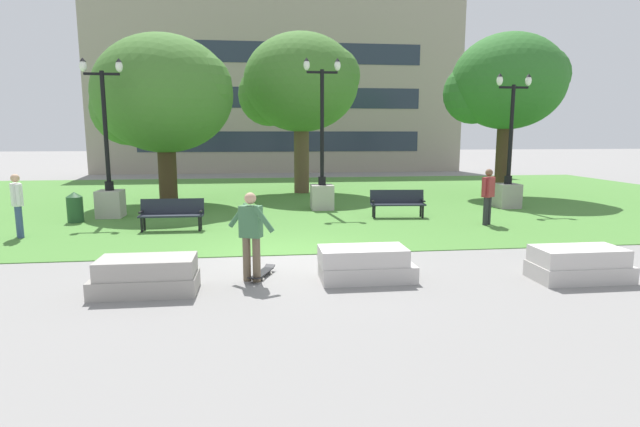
% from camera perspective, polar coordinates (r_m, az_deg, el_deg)
% --- Properties ---
extents(ground_plane, '(140.00, 140.00, 0.00)m').
position_cam_1_polar(ground_plane, '(11.60, -3.71, -4.81)').
color(ground_plane, gray).
extents(grass_lawn, '(40.00, 20.00, 0.02)m').
position_cam_1_polar(grass_lawn, '(21.43, -5.31, 1.67)').
color(grass_lawn, '#4C8438').
rests_on(grass_lawn, ground).
extents(concrete_block_center, '(1.80, 0.90, 0.64)m').
position_cam_1_polar(concrete_block_center, '(9.39, -19.24, -6.76)').
color(concrete_block_center, '#9E9991').
rests_on(concrete_block_center, ground).
extents(concrete_block_left, '(1.82, 0.90, 0.64)m').
position_cam_1_polar(concrete_block_left, '(9.68, 5.15, -5.79)').
color(concrete_block_left, '#BCB7B2').
rests_on(concrete_block_left, ground).
extents(concrete_block_right, '(1.80, 0.90, 0.64)m').
position_cam_1_polar(concrete_block_right, '(10.85, 27.47, -5.18)').
color(concrete_block_right, '#BCB7B2').
rests_on(concrete_block_right, ground).
extents(person_skateboarder, '(0.90, 0.79, 1.71)m').
position_cam_1_polar(person_skateboarder, '(9.49, -7.89, -2.06)').
color(person_skateboarder, brown).
rests_on(person_skateboarder, ground).
extents(skateboard, '(0.56, 1.02, 0.14)m').
position_cam_1_polar(skateboard, '(9.93, -6.66, -6.77)').
color(skateboard, black).
rests_on(skateboard, ground).
extents(park_bench_near_left, '(1.84, 0.70, 0.90)m').
position_cam_1_polar(park_bench_near_left, '(16.81, 8.84, 1.34)').
color(park_bench_near_left, '#1E232D').
rests_on(park_bench_near_left, grass_lawn).
extents(park_bench_near_right, '(1.81, 0.56, 0.90)m').
position_cam_1_polar(park_bench_near_right, '(15.00, -16.57, 0.12)').
color(park_bench_near_right, '#1E232D').
rests_on(park_bench_near_right, grass_lawn).
extents(lamp_post_left, '(1.32, 0.80, 5.15)m').
position_cam_1_polar(lamp_post_left, '(17.94, -22.94, 2.89)').
color(lamp_post_left, '#ADA89E').
rests_on(lamp_post_left, grass_lawn).
extents(lamp_post_center, '(1.32, 0.80, 5.40)m').
position_cam_1_polar(lamp_post_center, '(18.27, 0.23, 3.86)').
color(lamp_post_center, '#ADA89E').
rests_on(lamp_post_center, grass_lawn).
extents(lamp_post_right, '(1.32, 0.80, 4.91)m').
position_cam_1_polar(lamp_post_right, '(19.96, 20.69, 3.48)').
color(lamp_post_right, gray).
rests_on(lamp_post_right, grass_lawn).
extents(tree_far_right, '(5.03, 4.79, 7.00)m').
position_cam_1_polar(tree_far_right, '(23.59, 20.53, 13.74)').
color(tree_far_right, '#42301E').
rests_on(tree_far_right, grass_lawn).
extents(tree_near_right, '(5.52, 5.26, 6.49)m').
position_cam_1_polar(tree_near_right, '(20.54, -17.59, 12.70)').
color(tree_near_right, '#42301E').
rests_on(tree_near_right, grass_lawn).
extents(tree_near_left, '(5.49, 5.23, 7.27)m').
position_cam_1_polar(tree_near_left, '(23.52, -2.34, 14.52)').
color(tree_near_left, brown).
rests_on(tree_near_left, grass_lawn).
extents(trash_bin, '(0.49, 0.49, 0.96)m').
position_cam_1_polar(trash_bin, '(17.46, -26.21, 0.68)').
color(trash_bin, '#234C28').
rests_on(trash_bin, grass_lawn).
extents(person_bystander_near_lawn, '(0.57, 0.46, 1.71)m').
position_cam_1_polar(person_bystander_near_lawn, '(16.00, 18.65, 2.18)').
color(person_bystander_near_lawn, '#28282D').
rests_on(person_bystander_near_lawn, grass_lawn).
extents(person_bystander_far_lawn, '(0.42, 0.60, 1.71)m').
position_cam_1_polar(person_bystander_far_lawn, '(15.56, -31.30, 1.13)').
color(person_bystander_far_lawn, '#384C7A').
rests_on(person_bystander_far_lawn, grass_lawn).
extents(building_facade_distant, '(26.11, 1.03, 12.42)m').
position_cam_1_polar(building_facade_distant, '(35.94, -4.52, 14.60)').
color(building_facade_distant, gray).
rests_on(building_facade_distant, ground).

